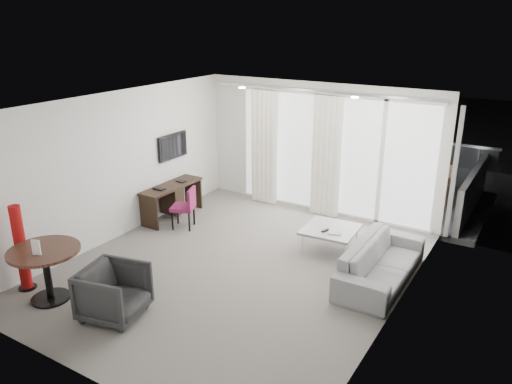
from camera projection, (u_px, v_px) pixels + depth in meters
The scene contains 28 objects.
floor at pixel (236, 268), 7.96m from camera, with size 5.00×6.00×0.00m, color slate.
ceiling at pixel (234, 105), 7.08m from camera, with size 5.00×6.00×0.00m, color white.
wall_left at pixel (117, 166), 8.75m from camera, with size 0.00×6.00×2.60m, color silver.
wall_right at pixel (400, 225), 6.29m from camera, with size 0.00×6.00×2.60m, color silver.
wall_front at pixel (73, 274), 5.11m from camera, with size 5.00×0.00×2.60m, color silver.
window_panel at pixel (332, 155), 9.81m from camera, with size 4.00×0.02×2.38m, color white, non-canonical shape.
window_frame at pixel (332, 155), 9.80m from camera, with size 4.10×0.06×2.44m, color white, non-canonical shape.
curtain_left at pixel (264, 147), 10.39m from camera, with size 0.60×0.20×2.38m, color white, non-canonical shape.
curtain_right at pixel (326, 157), 9.70m from camera, with size 0.60×0.20×2.38m, color white, non-canonical shape.
curtain_track at pixel (317, 91), 9.40m from camera, with size 4.80×0.04×0.04m, color #B2B2B7, non-canonical shape.
downlight_a at pixel (242, 88), 8.82m from camera, with size 0.12×0.12×0.02m, color #FFE0B2.
downlight_b at pixel (355, 97), 7.79m from camera, with size 0.12×0.12×0.02m, color #FFE0B2.
desk at pixel (172, 201), 9.85m from camera, with size 0.44×1.42×0.67m, color black, non-canonical shape.
tv at pixel (173, 146), 9.87m from camera, with size 0.05×0.80×0.50m, color black, non-canonical shape.
desk_chair at pixel (183, 208), 9.34m from camera, with size 0.43×0.40×0.79m, color maroon, non-canonical shape.
round_table at pixel (47, 275), 6.95m from camera, with size 0.97×0.97×0.78m, color #3D2218, non-canonical shape.
menu_card at pixel (38, 259), 6.69m from camera, with size 0.12×0.02×0.22m, color white, non-canonical shape.
red_lamp at pixel (21, 248), 7.15m from camera, with size 0.26×0.26×1.30m, color maroon.
tub_armchair at pixel (114, 292), 6.56m from camera, with size 0.76×0.78×0.71m, color #272727.
coffee_table at pixel (330, 239), 8.52m from camera, with size 0.87×0.87×0.39m, color gray, non-canonical shape.
remote at pixel (325, 233), 8.35m from camera, with size 0.05×0.15×0.02m, color black, non-canonical shape.
magazine at pixel (335, 234), 8.32m from camera, with size 0.20×0.26×0.01m, color gray, non-canonical shape.
sofa at pixel (381, 262), 7.49m from camera, with size 2.05×0.80×0.60m, color gray.
terrace_slab at pixel (355, 193), 11.45m from camera, with size 5.60×3.00×0.12m, color #4D4D50.
rattan_chair_a at pixel (388, 175), 11.25m from camera, with size 0.53×0.53×0.78m, color brown, non-canonical shape.
rattan_chair_b at pixel (431, 185), 10.39m from camera, with size 0.62×0.62×0.91m, color brown, non-canonical shape.
rattan_table at pixel (406, 192), 10.63m from camera, with size 0.49×0.49×0.49m, color brown, non-canonical shape.
balustrade at pixel (378, 155), 12.43m from camera, with size 5.50×0.06×1.05m, color #B2B2B7, non-canonical shape.
Camera 1 is at (3.96, -5.89, 3.80)m, focal length 35.00 mm.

